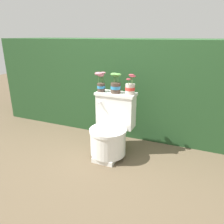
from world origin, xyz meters
TOP-DOWN VIEW (x-y plane):
  - ground_plane at (0.00, 0.00)m, footprint 12.00×12.00m
  - hedge_backdrop at (0.00, 1.11)m, footprint 4.32×1.06m
  - toilet at (-0.03, 0.07)m, footprint 0.48×0.56m
  - potted_plant_left at (-0.22, 0.20)m, footprint 0.13×0.10m
  - potted_plant_midleft at (-0.04, 0.21)m, footprint 0.14×0.13m
  - potted_plant_middle at (0.14, 0.22)m, footprint 0.11×0.11m

SIDE VIEW (x-z plane):
  - ground_plane at x=0.00m, z-range 0.00..0.00m
  - toilet at x=-0.03m, z-range -0.04..0.69m
  - hedge_backdrop at x=0.00m, z-range 0.00..1.33m
  - potted_plant_middle at x=0.14m, z-range 0.70..0.93m
  - potted_plant_midleft at x=-0.04m, z-range 0.72..0.95m
  - potted_plant_left at x=-0.22m, z-range 0.73..0.96m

